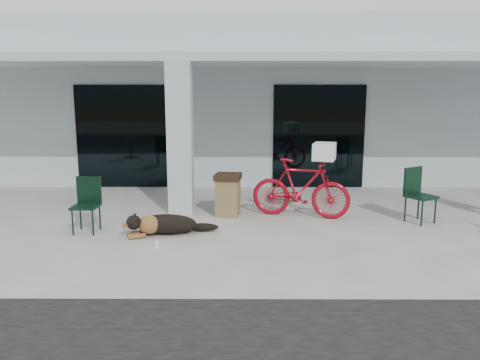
{
  "coord_description": "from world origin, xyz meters",
  "views": [
    {
      "loc": [
        -0.21,
        -7.35,
        2.5
      ],
      "look_at": [
        -0.25,
        0.65,
        1.0
      ],
      "focal_mm": 35.0,
      "sensor_mm": 36.0,
      "label": 1
    }
  ],
  "objects_px": {
    "bicycle": "(301,188)",
    "dog": "(167,223)",
    "trash_receptacle": "(228,195)",
    "cafe_chair_near": "(86,206)",
    "cafe_chair_far_a": "(421,196)"
  },
  "relations": [
    {
      "from": "cafe_chair_near",
      "to": "trash_receptacle",
      "type": "bearing_deg",
      "value": 28.19
    },
    {
      "from": "dog",
      "to": "cafe_chair_near",
      "type": "relative_size",
      "value": 1.25
    },
    {
      "from": "cafe_chair_far_a",
      "to": "dog",
      "type": "bearing_deg",
      "value": 158.03
    },
    {
      "from": "trash_receptacle",
      "to": "cafe_chair_near",
      "type": "bearing_deg",
      "value": -154.4
    },
    {
      "from": "cafe_chair_near",
      "to": "cafe_chair_far_a",
      "type": "relative_size",
      "value": 0.93
    },
    {
      "from": "bicycle",
      "to": "cafe_chair_far_a",
      "type": "relative_size",
      "value": 1.86
    },
    {
      "from": "dog",
      "to": "cafe_chair_near",
      "type": "bearing_deg",
      "value": 153.99
    },
    {
      "from": "dog",
      "to": "trash_receptacle",
      "type": "xyz_separation_m",
      "value": [
        1.06,
        1.31,
        0.23
      ]
    },
    {
      "from": "bicycle",
      "to": "cafe_chair_near",
      "type": "distance_m",
      "value": 4.15
    },
    {
      "from": "bicycle",
      "to": "dog",
      "type": "height_order",
      "value": "bicycle"
    },
    {
      "from": "cafe_chair_far_a",
      "to": "trash_receptacle",
      "type": "xyz_separation_m",
      "value": [
        -3.76,
        0.51,
        -0.1
      ]
    },
    {
      "from": "trash_receptacle",
      "to": "cafe_chair_far_a",
      "type": "bearing_deg",
      "value": -7.72
    },
    {
      "from": "cafe_chair_near",
      "to": "bicycle",
      "type": "bearing_deg",
      "value": 17.97
    },
    {
      "from": "cafe_chair_far_a",
      "to": "trash_receptacle",
      "type": "relative_size",
      "value": 1.22
    },
    {
      "from": "bicycle",
      "to": "cafe_chair_far_a",
      "type": "xyz_separation_m",
      "value": [
        2.29,
        -0.4,
        -0.06
      ]
    }
  ]
}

